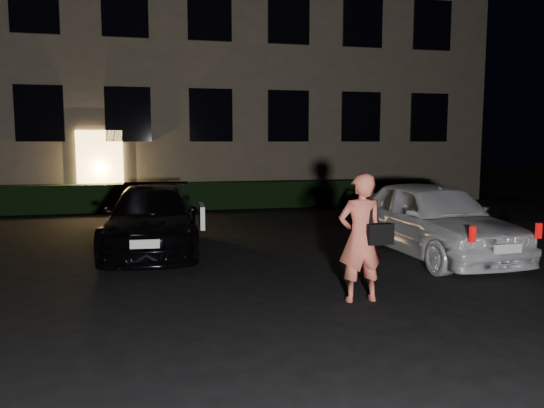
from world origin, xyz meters
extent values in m
plane|color=black|center=(0.00, 0.00, 0.00)|extent=(80.00, 80.00, 0.00)
cube|color=brown|center=(0.00, 15.00, 6.00)|extent=(20.00, 8.00, 12.00)
cube|color=#E9B461|center=(-3.50, 10.94, 1.25)|extent=(1.40, 0.10, 2.50)
cube|color=black|center=(-5.20, 10.94, 3.00)|extent=(1.40, 0.10, 1.70)
cube|color=black|center=(-2.60, 10.94, 3.00)|extent=(1.40, 0.10, 1.70)
cube|color=black|center=(0.00, 10.94, 3.00)|extent=(1.40, 0.10, 1.70)
cube|color=black|center=(2.60, 10.94, 3.00)|extent=(1.40, 0.10, 1.70)
cube|color=black|center=(5.20, 10.94, 3.00)|extent=(1.40, 0.10, 1.70)
cube|color=black|center=(7.80, 10.94, 3.00)|extent=(1.40, 0.10, 1.70)
cube|color=black|center=(-5.20, 10.94, 6.20)|extent=(1.40, 0.10, 1.70)
cube|color=black|center=(-2.60, 10.94, 6.20)|extent=(1.40, 0.10, 1.70)
cube|color=black|center=(0.00, 10.94, 6.20)|extent=(1.40, 0.10, 1.70)
cube|color=black|center=(2.60, 10.94, 6.20)|extent=(1.40, 0.10, 1.70)
cube|color=black|center=(5.20, 10.94, 6.20)|extent=(1.40, 0.10, 1.70)
cube|color=black|center=(7.80, 10.94, 6.20)|extent=(1.40, 0.10, 1.70)
cube|color=black|center=(0.00, 10.50, 0.42)|extent=(15.00, 0.70, 0.85)
imported|color=black|center=(-1.94, 4.16, 0.63)|extent=(1.99, 4.41, 1.25)
cube|color=white|center=(-1.04, 3.31, 0.78)|extent=(0.13, 0.90, 0.42)
cube|color=silver|center=(-2.07, 1.93, 0.55)|extent=(0.46, 0.07, 0.14)
imported|color=silver|center=(3.18, 2.42, 0.71)|extent=(1.88, 4.25, 1.42)
cube|color=red|center=(2.68, 0.40, 0.78)|extent=(0.09, 0.06, 0.24)
cube|color=red|center=(3.86, 0.46, 0.78)|extent=(0.09, 0.06, 0.24)
cube|color=silver|center=(3.27, 0.38, 0.54)|extent=(0.48, 0.07, 0.14)
imported|color=#DB654F|center=(0.77, 0.05, 0.86)|extent=(0.64, 0.42, 1.73)
cube|color=black|center=(0.98, -0.06, 0.93)|extent=(0.35, 0.16, 0.27)
cube|color=black|center=(0.87, -0.02, 1.32)|extent=(0.04, 0.06, 0.54)
camera|label=1|loc=(-1.94, -6.48, 2.14)|focal=35.00mm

